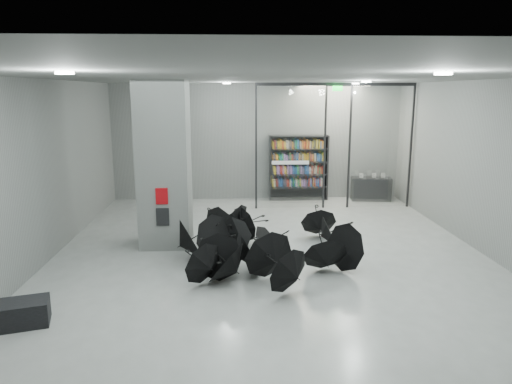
{
  "coord_description": "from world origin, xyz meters",
  "views": [
    {
      "loc": [
        -0.83,
        -9.38,
        3.73
      ],
      "look_at": [
        -0.3,
        1.5,
        1.4
      ],
      "focal_mm": 33.07,
      "sensor_mm": 36.0,
      "label": 1
    }
  ],
  "objects_px": {
    "umbrella_cluster": "(250,247)",
    "column": "(164,164)",
    "bench": "(7,315)",
    "bookshelf": "(299,168)",
    "shop_counter": "(371,189)"
  },
  "relations": [
    {
      "from": "umbrella_cluster",
      "to": "column",
      "type": "bearing_deg",
      "value": 146.43
    },
    {
      "from": "column",
      "to": "bench",
      "type": "height_order",
      "value": "column"
    },
    {
      "from": "bookshelf",
      "to": "shop_counter",
      "type": "bearing_deg",
      "value": -5.64
    },
    {
      "from": "column",
      "to": "shop_counter",
      "type": "height_order",
      "value": "column"
    },
    {
      "from": "column",
      "to": "umbrella_cluster",
      "type": "xyz_separation_m",
      "value": [
        2.02,
        -1.34,
        -1.69
      ]
    },
    {
      "from": "bench",
      "to": "bookshelf",
      "type": "height_order",
      "value": "bookshelf"
    },
    {
      "from": "shop_counter",
      "to": "umbrella_cluster",
      "type": "distance_m",
      "value": 7.32
    },
    {
      "from": "bookshelf",
      "to": "umbrella_cluster",
      "type": "height_order",
      "value": "bookshelf"
    },
    {
      "from": "column",
      "to": "bookshelf",
      "type": "distance_m",
      "value": 6.24
    },
    {
      "from": "shop_counter",
      "to": "bench",
      "type": "bearing_deg",
      "value": -127.15
    },
    {
      "from": "bench",
      "to": "umbrella_cluster",
      "type": "relative_size",
      "value": 0.26
    },
    {
      "from": "bookshelf",
      "to": "column",
      "type": "bearing_deg",
      "value": -129.17
    },
    {
      "from": "column",
      "to": "bookshelf",
      "type": "xyz_separation_m",
      "value": [
        3.94,
        4.75,
        -0.88
      ]
    },
    {
      "from": "column",
      "to": "bench",
      "type": "xyz_separation_m",
      "value": [
        -2.0,
        -4.2,
        -1.8
      ]
    },
    {
      "from": "bookshelf",
      "to": "shop_counter",
      "type": "xyz_separation_m",
      "value": [
        2.51,
        -0.27,
        -0.72
      ]
    }
  ]
}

